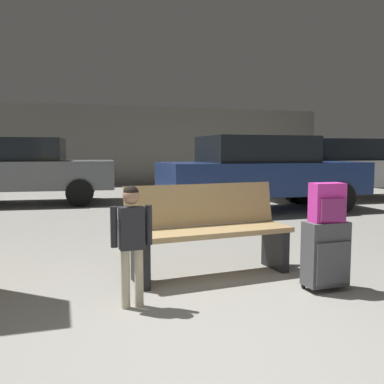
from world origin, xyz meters
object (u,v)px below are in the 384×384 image
Objects in this scene: backpack_bright at (328,203)px; child at (131,233)px; bench at (209,230)px; parked_car_near at (260,171)px; suitcase at (326,254)px; parked_car_side at (335,167)px; parked_car_far at (21,169)px.

backpack_bright is 1.70m from child.
child is (-1.69, 0.09, -0.18)m from backpack_bright.
bench is 1.71× the size of child.
parked_car_near is (1.70, 4.72, 0.03)m from backpack_bright.
suitcase is at bearing -2.89° from child.
child is at bearing -142.37° from bench.
parked_car_near and parked_car_side have the same top height.
bench is at bearing 137.25° from suitcase.
bench is 4.82× the size of backpack_bright.
parked_car_far is at bearing 112.52° from suitcase.
parked_car_side is (4.46, 6.11, 0.48)m from suitcase.
parked_car_side is at bearing -9.66° from parked_car_far.
suitcase is 8.01m from parked_car_far.
bench is at bearing -122.36° from parked_car_near.
child is 0.23× the size of parked_car_far.
parked_car_side reaches higher than backpack_bright.
backpack_bright is 7.56m from parked_car_side.
parked_car_near is (4.76, -2.66, 0.00)m from parked_car_far.
backpack_bright is (-0.00, -0.00, 0.45)m from suitcase.
suitcase is at bearing -126.12° from parked_car_side.
parked_car_far is at bearing 108.69° from bench.
suitcase is 0.14× the size of parked_car_side.
backpack_bright is 8.00m from parked_car_far.
bench is 4.71m from parked_car_near.
child is 8.61m from parked_car_side.
suitcase is 0.63× the size of child.
suitcase is 0.15× the size of parked_car_near.
backpack_bright is 0.36× the size of child.
parked_car_side reaches higher than bench.
backpack_bright is at bearing -42.79° from bench.
parked_car_near is (1.69, 4.72, 0.48)m from suitcase.
parked_car_side is (4.46, 6.11, 0.03)m from backpack_bright.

